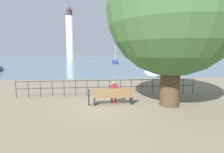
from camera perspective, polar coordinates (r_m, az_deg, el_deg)
The scene contains 11 objects.
ground_plane at distance 9.54m, azimuth 0.34°, elevation -9.04°, with size 1000.00×1000.00×0.00m, color #7A705B.
harbor_water at distance 169.17m, azimuth -6.01°, elevation 6.16°, with size 600.00×300.00×0.01m.
shade_tree at distance 9.70m, azimuth 19.28°, elevation 19.86°, with size 6.63×6.63×8.20m.
park_bench at distance 9.36m, azimuth 0.39°, elevation -6.53°, with size 2.19×0.45×0.90m.
seated_person_left at distance 9.38m, azimuth 0.64°, elevation -4.89°, with size 0.43×0.35×1.28m.
promenade_railing at distance 11.32m, azimuth -0.84°, elevation -2.86°, with size 11.56×0.04×1.05m.
closed_umbrella at distance 9.27m, azimuth -7.56°, elevation -6.36°, with size 0.09×0.09×0.90m.
sailboat_0 at distance 54.38m, azimuth 15.04°, elevation 4.32°, with size 3.87×8.04×7.99m.
sailboat_1 at distance 23.65m, azimuth 12.96°, elevation 1.24°, with size 3.49×6.57×8.66m.
sailboat_2 at distance 55.21m, azimuth 1.03°, elevation 4.80°, with size 2.25×5.29×12.96m.
harbor_lighthouse at distance 106.36m, azimuth -13.54°, elevation 12.98°, with size 4.44×4.44×29.93m.
Camera 1 is at (-1.07, -9.10, 2.65)m, focal length 28.00 mm.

